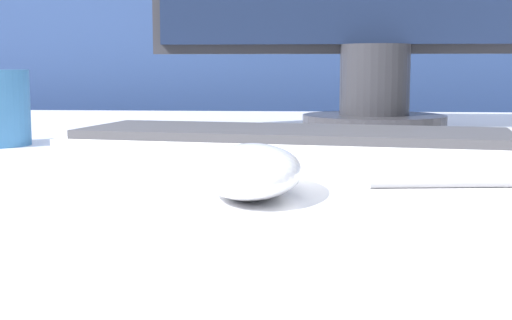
% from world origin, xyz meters
% --- Properties ---
extents(partition_panel, '(5.00, 0.03, 1.16)m').
position_xyz_m(partition_panel, '(0.00, 0.73, 0.58)').
color(partition_panel, navy).
rests_on(partition_panel, ground_plane).
extents(computer_mouse_near, '(0.07, 0.13, 0.03)m').
position_xyz_m(computer_mouse_near, '(0.02, -0.28, 0.74)').
color(computer_mouse_near, white).
rests_on(computer_mouse_near, desk).
extents(keyboard, '(0.44, 0.21, 0.02)m').
position_xyz_m(keyboard, '(0.04, -0.06, 0.74)').
color(keyboard, white).
rests_on(keyboard, desk).
extents(pen, '(0.16, 0.03, 0.01)m').
position_xyz_m(pen, '(0.18, -0.24, 0.73)').
color(pen, '#99999E').
rests_on(pen, desk).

